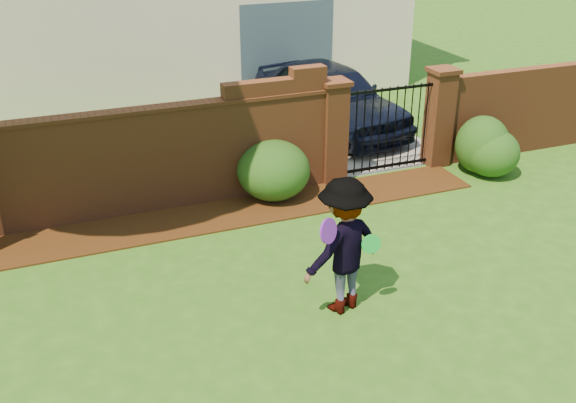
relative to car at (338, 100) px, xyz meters
name	(u,v)px	position (x,y,z in m)	size (l,w,h in m)	color
ground	(291,333)	(-3.62, -6.36, -0.74)	(80.00, 80.00, 0.01)	#2D5B16
mulch_bed	(157,226)	(-4.57, -3.02, -0.72)	(11.10, 1.08, 0.03)	#321A09
brick_wall	(76,168)	(-5.63, -2.36, 0.19)	(8.70, 0.31, 2.16)	brown
brick_wall_return	(524,110)	(2.98, -2.36, 0.11)	(4.00, 0.25, 1.70)	brown
pillar_left	(333,131)	(-1.22, -2.36, 0.22)	(0.50, 0.50, 1.88)	brown
pillar_right	(439,117)	(0.98, -2.36, 0.22)	(0.50, 0.50, 1.88)	brown
iron_gate	(387,129)	(-0.12, -2.36, 0.12)	(1.78, 0.03, 1.60)	black
driveway	(303,111)	(-0.12, 1.64, -0.73)	(3.20, 8.00, 0.01)	gray
car	(338,100)	(0.00, 0.00, 0.00)	(1.74, 4.32, 1.47)	black
shrub_left	(273,170)	(-2.47, -2.66, -0.22)	(1.25, 1.25, 1.02)	#154314
shrub_middle	(482,145)	(1.53, -3.01, -0.19)	(0.99, 0.99, 1.09)	#154314
shrub_right	(492,153)	(1.62, -3.21, -0.29)	(1.00, 1.00, 0.89)	#154314
man	(345,247)	(-2.82, -6.12, 0.16)	(1.15, 0.66, 1.79)	gray
frisbee_purple	(328,231)	(-3.18, -6.38, 0.58)	(0.30, 0.30, 0.03)	purple
frisbee_green	(371,244)	(-2.56, -6.30, 0.24)	(0.25, 0.25, 0.02)	green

